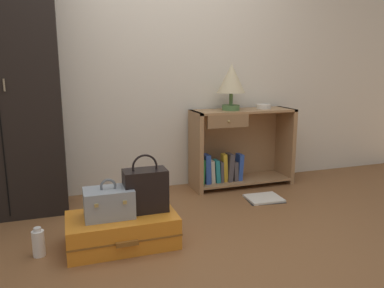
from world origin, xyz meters
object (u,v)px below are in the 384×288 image
(bookshelf, at_px, (237,149))
(train_case, at_px, (109,203))
(table_lamp, at_px, (231,80))
(suitcase_large, at_px, (122,230))
(bottle, at_px, (39,243))
(bowl, at_px, (264,107))
(handbag, at_px, (145,190))
(open_book_on_floor, at_px, (264,198))
(wardrobe, at_px, (1,84))

(bookshelf, xyz_separation_m, train_case, (-1.38, -0.94, -0.06))
(table_lamp, height_order, train_case, table_lamp)
(suitcase_large, relative_size, train_case, 2.28)
(train_case, bearing_deg, bottle, 178.29)
(bowl, relative_size, bottle, 0.77)
(bottle, bearing_deg, handbag, 0.89)
(handbag, bearing_deg, train_case, -174.47)
(train_case, distance_m, handbag, 0.26)
(table_lamp, relative_size, suitcase_large, 0.60)
(handbag, xyz_separation_m, bottle, (-0.70, -0.01, -0.27))
(bookshelf, height_order, bowl, bowl)
(table_lamp, height_order, suitcase_large, table_lamp)
(bottle, bearing_deg, suitcase_large, -1.82)
(suitcase_large, height_order, train_case, train_case)
(suitcase_large, xyz_separation_m, handbag, (0.17, 0.03, 0.26))
(train_case, bearing_deg, bookshelf, 34.38)
(bookshelf, relative_size, open_book_on_floor, 2.89)
(wardrobe, height_order, handbag, wardrobe)
(bookshelf, bearing_deg, open_book_on_floor, -84.29)
(table_lamp, distance_m, bowl, 0.45)
(bookshelf, bearing_deg, suitcase_large, -143.93)
(bowl, xyz_separation_m, open_book_on_floor, (-0.22, -0.46, -0.78))
(wardrobe, bearing_deg, bookshelf, 1.73)
(open_book_on_floor, bearing_deg, wardrobe, 168.92)
(handbag, height_order, bottle, handbag)
(suitcase_large, bearing_deg, train_case, 177.57)
(train_case, xyz_separation_m, handbag, (0.25, 0.02, 0.05))
(bowl, xyz_separation_m, handbag, (-1.40, -0.91, -0.43))
(bottle, bearing_deg, open_book_on_floor, 13.58)
(table_lamp, height_order, bottle, table_lamp)
(bookshelf, distance_m, suitcase_large, 1.63)
(bowl, height_order, train_case, bowl)
(table_lamp, distance_m, suitcase_large, 1.79)
(bookshelf, bearing_deg, table_lamp, -168.98)
(bowl, relative_size, train_case, 0.46)
(wardrobe, relative_size, open_book_on_floor, 5.93)
(bottle, bearing_deg, wardrobe, 105.52)
(table_lamp, height_order, bowl, table_lamp)
(suitcase_large, xyz_separation_m, train_case, (-0.08, 0.00, 0.20))
(bottle, bearing_deg, train_case, -1.71)
(bookshelf, relative_size, table_lamp, 2.33)
(bottle, xyz_separation_m, open_book_on_floor, (1.87, 0.45, -0.08))
(train_case, bearing_deg, suitcase_large, -2.43)
(bookshelf, xyz_separation_m, handbag, (-1.13, -0.92, -0.01))
(table_lamp, relative_size, bowl, 2.97)
(bowl, bearing_deg, train_case, -150.57)
(suitcase_large, bearing_deg, bowl, 30.74)
(table_lamp, distance_m, bottle, 2.18)
(suitcase_large, bearing_deg, wardrobe, 131.01)
(table_lamp, xyz_separation_m, open_book_on_floor, (0.14, -0.46, -1.04))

